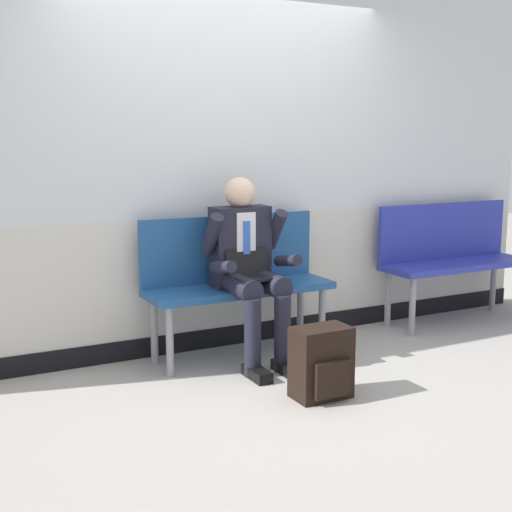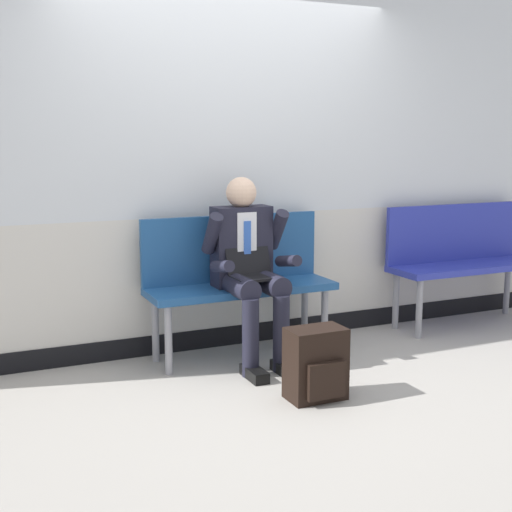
% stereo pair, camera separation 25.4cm
% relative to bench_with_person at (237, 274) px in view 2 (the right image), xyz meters
% --- Properties ---
extents(ground_plane, '(18.00, 18.00, 0.00)m').
position_rel_bench_with_person_xyz_m(ground_plane, '(0.04, -0.41, -0.58)').
color(ground_plane, '#9E9991').
extents(station_wall, '(5.68, 0.14, 3.02)m').
position_rel_bench_with_person_xyz_m(station_wall, '(0.04, 0.27, 0.92)').
color(station_wall, silver).
rests_on(station_wall, ground).
extents(bench_with_person, '(1.32, 0.42, 0.99)m').
position_rel_bench_with_person_xyz_m(bench_with_person, '(0.00, 0.00, 0.00)').
color(bench_with_person, navy).
rests_on(bench_with_person, ground).
extents(bench_empty, '(1.34, 0.42, 0.98)m').
position_rel_bench_with_person_xyz_m(bench_empty, '(2.00, -0.00, -0.00)').
color(bench_empty, '#28339E').
rests_on(bench_empty, ground).
extents(person_seated, '(0.57, 0.70, 1.26)m').
position_rel_bench_with_person_xyz_m(person_seated, '(-0.00, -0.21, 0.10)').
color(person_seated, '#1E1E2D').
rests_on(person_seated, ground).
extents(backpack, '(0.34, 0.25, 0.43)m').
position_rel_bench_with_person_xyz_m(backpack, '(0.08, -1.00, -0.37)').
color(backpack, black).
rests_on(backpack, ground).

